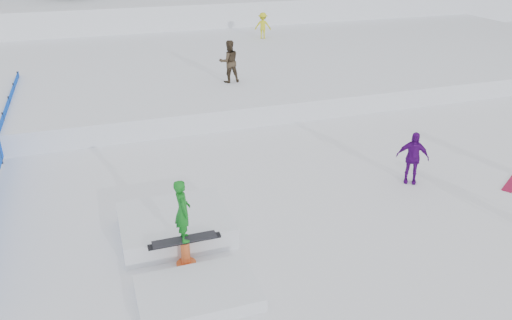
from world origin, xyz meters
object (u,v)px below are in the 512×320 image
object	(u,v)px
walker_olive	(229,61)
walker_ygreen	(263,26)
jib_rail_feature	(181,240)
spectator_purple	(412,158)

from	to	relation	value
walker_olive	walker_ygreen	distance (m)	9.63
walker_olive	walker_ygreen	size ratio (longest dim) A/B	1.18
walker_ygreen	walker_olive	bearing A→B (deg)	84.93
walker_olive	jib_rail_feature	bearing A→B (deg)	66.65
walker_olive	walker_ygreen	bearing A→B (deg)	-119.69
walker_ygreen	spectator_purple	size ratio (longest dim) A/B	0.96
walker_ygreen	spectator_purple	world-z (taller)	walker_ygreen
jib_rail_feature	walker_ygreen	bearing A→B (deg)	65.28
spectator_purple	walker_ygreen	bearing A→B (deg)	118.03
spectator_purple	jib_rail_feature	bearing A→B (deg)	-136.28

